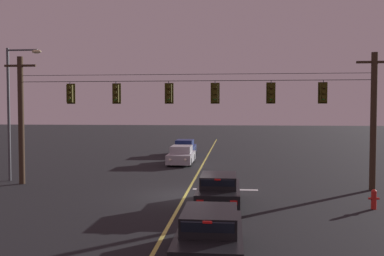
# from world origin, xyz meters

# --- Properties ---
(ground_plane) EXTENTS (180.00, 180.00, 0.00)m
(ground_plane) POSITION_xyz_m (0.00, 0.00, 0.00)
(ground_plane) COLOR black
(lane_centre_stripe) EXTENTS (0.14, 60.00, 0.01)m
(lane_centre_stripe) POSITION_xyz_m (0.00, 8.39, 0.00)
(lane_centre_stripe) COLOR #D1C64C
(lane_centre_stripe) RESTS_ON ground
(stop_bar_paint) EXTENTS (3.40, 0.36, 0.01)m
(stop_bar_paint) POSITION_xyz_m (1.90, 1.79, 0.00)
(stop_bar_paint) COLOR silver
(stop_bar_paint) RESTS_ON ground
(signal_span_assembly) EXTENTS (20.80, 0.32, 7.11)m
(signal_span_assembly) POSITION_xyz_m (0.00, 2.39, 3.71)
(signal_span_assembly) COLOR #38281C
(signal_span_assembly) RESTS_ON ground
(traffic_light_leftmost) EXTENTS (0.48, 0.41, 1.22)m
(traffic_light_leftmost) POSITION_xyz_m (-6.65, 2.37, 5.06)
(traffic_light_leftmost) COLOR black
(traffic_light_left_inner) EXTENTS (0.48, 0.41, 1.22)m
(traffic_light_left_inner) POSITION_xyz_m (-4.07, 2.37, 5.06)
(traffic_light_left_inner) COLOR black
(traffic_light_centre) EXTENTS (0.48, 0.41, 1.22)m
(traffic_light_centre) POSITION_xyz_m (-1.16, 2.37, 5.06)
(traffic_light_centre) COLOR black
(traffic_light_right_inner) EXTENTS (0.48, 0.41, 1.22)m
(traffic_light_right_inner) POSITION_xyz_m (1.33, 2.37, 5.06)
(traffic_light_right_inner) COLOR black
(traffic_light_rightmost) EXTENTS (0.48, 0.41, 1.22)m
(traffic_light_rightmost) POSITION_xyz_m (4.28, 2.37, 5.06)
(traffic_light_rightmost) COLOR black
(traffic_light_far_right) EXTENTS (0.48, 0.41, 1.22)m
(traffic_light_far_right) POSITION_xyz_m (6.95, 2.37, 5.06)
(traffic_light_far_right) COLOR black
(car_waiting_near_lane) EXTENTS (1.80, 4.33, 1.39)m
(car_waiting_near_lane) POSITION_xyz_m (1.69, -1.97, 0.65)
(car_waiting_near_lane) COLOR black
(car_waiting_near_lane) RESTS_ON ground
(car_oncoming_lead) EXTENTS (1.80, 4.42, 1.39)m
(car_oncoming_lead) POSITION_xyz_m (-1.65, 11.94, 0.65)
(car_oncoming_lead) COLOR #A5A5AD
(car_oncoming_lead) RESTS_ON ground
(car_oncoming_trailing) EXTENTS (1.80, 4.42, 1.39)m
(car_oncoming_trailing) POSITION_xyz_m (-2.13, 18.30, 0.65)
(car_oncoming_trailing) COLOR navy
(car_oncoming_trailing) RESTS_ON ground
(car_waiting_second_near) EXTENTS (1.80, 4.33, 1.39)m
(car_waiting_second_near) POSITION_xyz_m (1.67, -8.51, 0.65)
(car_waiting_second_near) COLOR black
(car_waiting_second_near) RESTS_ON ground
(street_lamp_corner) EXTENTS (2.11, 0.30, 7.73)m
(street_lamp_corner) POSITION_xyz_m (-10.41, 3.32, 4.66)
(street_lamp_corner) COLOR #4C4F54
(street_lamp_corner) RESTS_ON ground
(fire_hydrant) EXTENTS (0.44, 0.22, 0.84)m
(fire_hydrant) POSITION_xyz_m (8.19, -1.99, 0.44)
(fire_hydrant) COLOR red
(fire_hydrant) RESTS_ON ground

